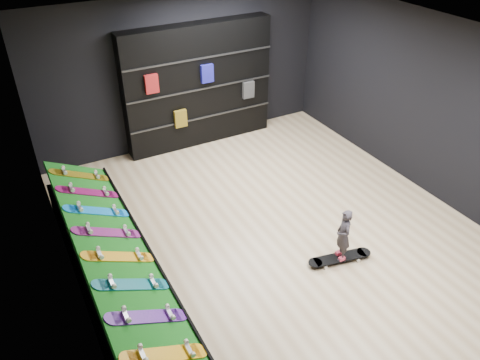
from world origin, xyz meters
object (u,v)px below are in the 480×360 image
display_rack (114,273)px  back_shelving (198,86)px  floor_skateboard (340,259)px  child (342,244)px

display_rack → back_shelving: back_shelving is taller
back_shelving → display_rack: bearing=-130.1°
back_shelving → floor_skateboard: (0.23, -4.39, -1.18)m
back_shelving → child: (0.23, -4.39, -0.89)m
back_shelving → child: back_shelving is taller
child → floor_skateboard: bearing=180.0°
display_rack → floor_skateboard: bearing=-19.5°
floor_skateboard → child: size_ratio=1.99×
display_rack → child: (3.02, -1.07, 0.09)m
child → display_rack: bearing=-89.6°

